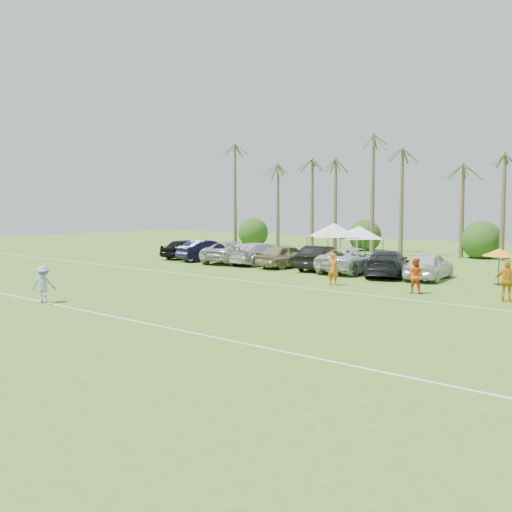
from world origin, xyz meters
The scene contains 29 objects.
ground centered at (0.00, 0.00, 0.00)m, with size 120.00×120.00×0.00m, color #497021.
field_lines centered at (0.00, 8.00, 0.01)m, with size 80.00×12.10×0.01m.
palm_tree_0 centered at (-22.00, 38.00, 7.48)m, with size 2.40×2.40×8.90m.
palm_tree_1 centered at (-17.00, 38.00, 8.35)m, with size 2.40×2.40×9.90m.
palm_tree_2 centered at (-12.00, 38.00, 9.21)m, with size 2.40×2.40×10.90m.
palm_tree_3 centered at (-8.00, 38.00, 10.06)m, with size 2.40×2.40×11.90m.
palm_tree_4 centered at (-4.00, 38.00, 7.48)m, with size 2.40×2.40×8.90m.
palm_tree_5 centered at (0.00, 38.00, 8.35)m, with size 2.40×2.40×9.90m.
palm_tree_6 centered at (4.00, 38.00, 9.21)m, with size 2.40×2.40×10.90m.
palm_tree_7 centered at (8.00, 38.00, 10.06)m, with size 2.40×2.40×11.90m.
bush_tree_0 centered at (-19.00, 39.00, 1.80)m, with size 4.00×4.00×4.00m.
bush_tree_1 centered at (-6.00, 39.00, 1.80)m, with size 4.00×4.00×4.00m.
bush_tree_2 centered at (6.00, 39.00, 1.80)m, with size 4.00×4.00×4.00m.
sideline_player_a centered at (5.04, 15.94, 0.95)m, with size 0.69×0.46×1.90m, color #D36317.
sideline_player_b centered at (10.03, 16.04, 0.94)m, with size 0.92×0.72×1.89m, color #DC5018.
sideline_player_c centered at (14.56, 16.44, 1.00)m, with size 1.18×0.49×2.01m, color orange.
canopy_tent_left centered at (-1.50, 26.41, 3.24)m, with size 4.67×4.67×3.78m.
canopy_tent_right centered at (0.04, 27.64, 3.01)m, with size 4.34×4.34×3.52m.
market_umbrella centered at (12.49, 21.99, 1.93)m, with size 1.94×1.94×2.16m.
frisbee_player centered at (-2.38, 1.95, 0.89)m, with size 1.32×1.22×1.79m.
parked_car_0 centered at (-13.67, 21.95, 0.87)m, with size 2.05×5.10×1.74m, color black.
parked_car_1 centered at (-10.92, 21.69, 0.87)m, with size 1.84×5.27×1.74m, color black.
parked_car_2 centered at (-8.18, 21.79, 0.87)m, with size 2.88×6.25×1.74m, color #A9AAAA.
parked_car_3 centered at (-5.43, 22.12, 0.87)m, with size 2.43×5.98×1.74m, color silver.
parked_car_4 centered at (-2.68, 21.75, 0.87)m, with size 2.05×5.10×1.74m, color gray.
parked_car_5 centered at (0.06, 22.14, 0.87)m, with size 1.84×5.27×1.74m, color black.
parked_car_6 centered at (2.81, 22.15, 0.87)m, with size 2.88×6.25×1.74m, color #BBBDC0.
parked_car_7 centered at (5.55, 21.73, 0.87)m, with size 2.43×5.98×1.74m, color black.
parked_car_8 centered at (8.30, 21.93, 0.87)m, with size 2.05×5.10×1.74m, color silver.
Camera 1 is at (22.71, -12.25, 4.68)m, focal length 40.00 mm.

